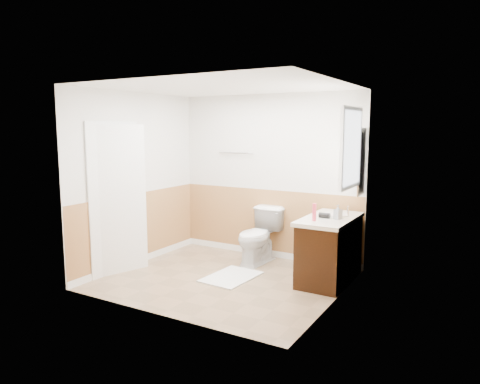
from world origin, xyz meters
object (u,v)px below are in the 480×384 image
Objects in this scene: lotion_bottle at (314,212)px; soap_dispenser at (338,212)px; toilet at (258,236)px; vanity_cabinet at (329,251)px; bath_mat at (231,277)px.

lotion_bottle reaches higher than soap_dispenser.
vanity_cabinet is at bearing -7.16° from toilet.
toilet is 3.71× the size of lotion_bottle.
vanity_cabinet is 5.96× the size of soap_dispenser.
lotion_bottle is 0.34m from soap_dispenser.
lotion_bottle is (1.07, 0.22, 0.95)m from bath_mat.
lotion_bottle is (-0.10, -0.33, 0.56)m from vanity_cabinet.
toilet is 1.43m from soap_dispenser.
toilet is 0.74× the size of vanity_cabinet.
vanity_cabinet is at bearing 25.07° from bath_mat.
lotion_bottle reaches higher than vanity_cabinet.
soap_dispenser is (1.29, -0.30, 0.53)m from toilet.
vanity_cabinet is (1.17, 0.55, 0.39)m from bath_mat.
soap_dispenser is at bearing 20.12° from bath_mat.
toilet is at bearing 90.00° from bath_mat.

